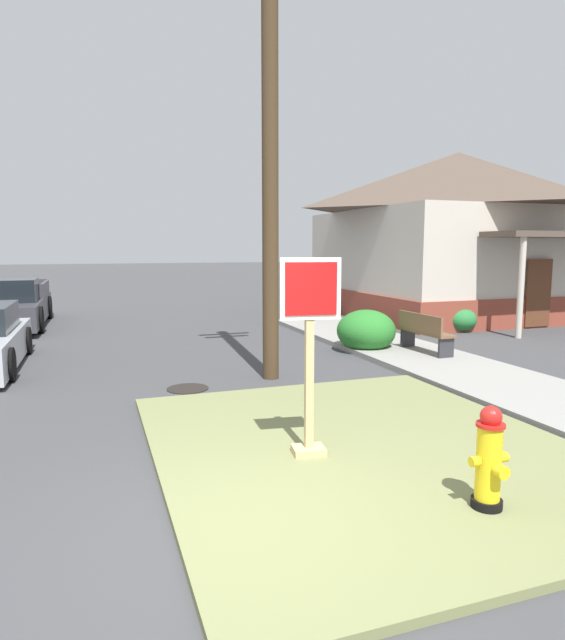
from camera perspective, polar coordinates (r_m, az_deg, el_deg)
The scene contains 12 objects.
ground_plane at distance 4.88m, azimuth -5.17°, elevation -21.72°, with size 160.00×160.00×0.00m, color #3D3D3F.
grass_corner_patch at distance 6.68m, azimuth 8.41°, elevation -13.03°, with size 4.79×5.69×0.08m, color olive.
sidewalk_strip at distance 11.39m, azimuth 16.24°, elevation -4.46°, with size 2.20×14.04×0.12m, color gray.
fire_hydrant at distance 5.28m, azimuth 20.89°, elevation -13.60°, with size 0.38×0.34×0.94m.
stop_sign at distance 5.99m, azimuth 2.86°, elevation -4.54°, with size 0.66×0.33×2.20m.
manhole_cover at distance 9.42m, azimuth -9.93°, elevation -7.11°, with size 0.70×0.70×0.02m, color black.
pickup_truck_charcoal at distance 18.24m, azimuth -26.90°, elevation 1.25°, with size 2.18×5.59×1.48m.
street_bench at distance 12.18m, azimuth 14.63°, elevation -1.12°, with size 0.46×1.54×0.85m.
utility_pole at distance 10.01m, azimuth -1.32°, elevation 20.74°, with size 1.41×0.29×8.99m.
corner_house at distance 20.71m, azimuth 17.74°, elevation 8.80°, with size 8.46×9.59×5.72m.
shrub_near_porch at distance 16.28m, azimuth 18.18°, elevation 0.04°, with size 0.90×0.90×0.69m, color #287136.
shrub_by_curb at distance 12.61m, azimuth 8.78°, elevation -1.13°, with size 1.35×1.35×0.97m, color #287429.
Camera 1 is at (-1.02, -4.13, 2.39)m, focal length 30.45 mm.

